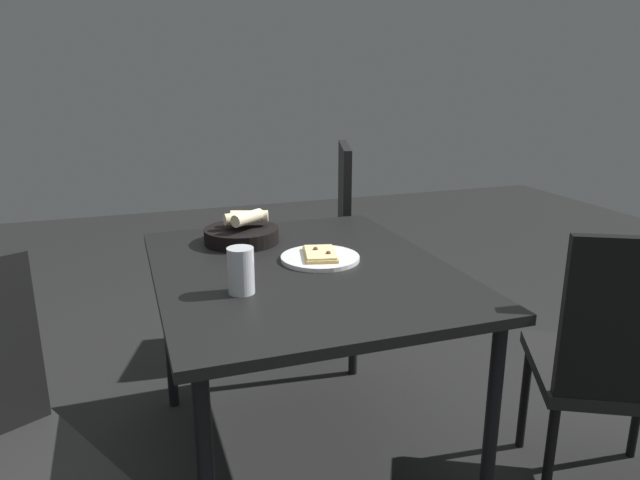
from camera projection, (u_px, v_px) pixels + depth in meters
The scene contains 7 objects.
ground at pixel (303, 458), 2.06m from camera, with size 8.00×8.00×0.00m, color black.
dining_table at pixel (302, 284), 1.88m from camera, with size 1.13×0.91×0.72m.
pizza_plate at pixel (320, 257), 1.92m from camera, with size 0.26×0.26×0.04m.
bread_basket at pixel (242, 232), 2.11m from camera, with size 0.27×0.27×0.12m.
beer_glass at pixel (241, 273), 1.62m from camera, with size 0.08×0.08×0.13m.
chair_near at pixel (620, 358), 1.70m from camera, with size 0.59×0.59×0.91m.
chair_far at pixel (321, 234), 2.83m from camera, with size 0.55×0.55×0.98m.
Camera 1 is at (-1.69, 0.52, 1.32)m, focal length 32.82 mm.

